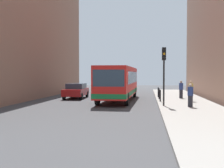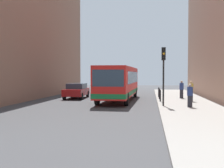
% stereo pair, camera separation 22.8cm
% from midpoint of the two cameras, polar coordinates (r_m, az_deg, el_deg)
% --- Properties ---
extents(ground_plane, '(80.00, 80.00, 0.00)m').
position_cam_midpoint_polar(ground_plane, '(21.16, 0.51, -4.40)').
color(ground_plane, '#424244').
extents(sidewalk, '(4.40, 40.00, 0.15)m').
position_cam_midpoint_polar(sidewalk, '(21.19, 15.20, -4.25)').
color(sidewalk, '#9E9991').
rests_on(sidewalk, ground).
extents(building_left, '(7.00, 32.00, 14.69)m').
position_cam_midpoint_polar(building_left, '(29.00, -22.13, 11.75)').
color(building_left, '#936B56').
rests_on(building_left, ground).
extents(bus, '(2.82, 11.08, 3.00)m').
position_cam_midpoint_polar(bus, '(24.68, 1.20, 0.53)').
color(bus, red).
rests_on(bus, ground).
extents(car_beside_bus, '(2.01, 4.47, 1.48)m').
position_cam_midpoint_polar(car_beside_bus, '(27.22, -7.71, -1.34)').
color(car_beside_bus, maroon).
rests_on(car_beside_bus, ground).
extents(traffic_light, '(0.28, 0.33, 4.10)m').
position_cam_midpoint_polar(traffic_light, '(19.54, 10.43, 3.87)').
color(traffic_light, black).
rests_on(traffic_light, sidewalk).
extents(bollard_near, '(0.11, 0.11, 0.95)m').
position_cam_midpoint_polar(bollard_near, '(22.67, 9.74, -2.41)').
color(bollard_near, black).
rests_on(bollard_near, sidewalk).
extents(bollard_mid, '(0.11, 0.11, 0.95)m').
position_cam_midpoint_polar(bollard_mid, '(24.89, 9.53, -2.02)').
color(bollard_mid, black).
rests_on(bollard_mid, sidewalk).
extents(bollard_far, '(0.11, 0.11, 0.95)m').
position_cam_midpoint_polar(bollard_far, '(27.11, 9.37, -1.69)').
color(bollard_far, black).
rests_on(bollard_far, sidewalk).
extents(pedestrian_near_signal, '(0.38, 0.38, 1.59)m').
position_cam_midpoint_polar(pedestrian_near_signal, '(19.19, 15.68, -2.32)').
color(pedestrian_near_signal, '#26262D').
rests_on(pedestrian_near_signal, sidewalk).
extents(pedestrian_mid_sidewalk, '(0.38, 0.38, 1.69)m').
position_cam_midpoint_polar(pedestrian_mid_sidewalk, '(23.37, 15.81, -1.43)').
color(pedestrian_mid_sidewalk, '#26262D').
rests_on(pedestrian_mid_sidewalk, sidewalk).
extents(pedestrian_far_sidewalk, '(0.38, 0.38, 1.63)m').
position_cam_midpoint_polar(pedestrian_far_sidewalk, '(26.22, 13.95, -1.12)').
color(pedestrian_far_sidewalk, '#26262D').
rests_on(pedestrian_far_sidewalk, sidewalk).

